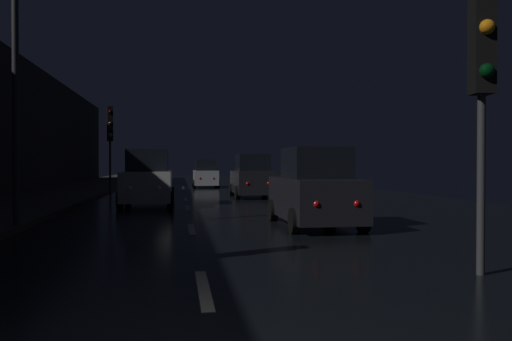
% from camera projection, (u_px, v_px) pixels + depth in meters
% --- Properties ---
extents(ground, '(25.05, 84.00, 0.02)m').
position_uv_depth(ground, '(184.00, 194.00, 28.16)').
color(ground, black).
extents(sidewalk_left, '(4.40, 84.00, 0.15)m').
position_uv_depth(sidewalk_left, '(62.00, 194.00, 27.23)').
color(sidewalk_left, '#38332B').
rests_on(sidewalk_left, ground).
extents(lane_centerline, '(0.16, 31.64, 0.01)m').
position_uv_depth(lane_centerline, '(186.00, 202.00, 22.08)').
color(lane_centerline, beige).
rests_on(lane_centerline, ground).
extents(traffic_light_far_left, '(0.37, 0.48, 4.78)m').
position_uv_depth(traffic_light_far_left, '(110.00, 130.00, 28.63)').
color(traffic_light_far_left, '#38383A').
rests_on(traffic_light_far_left, ground).
extents(traffic_light_near_right, '(0.36, 0.48, 4.59)m').
position_uv_depth(traffic_light_near_right, '(482.00, 52.00, 7.71)').
color(traffic_light_near_right, '#38383A').
rests_on(traffic_light_near_right, ground).
extents(streetlamp_overhead, '(1.70, 0.44, 6.70)m').
position_uv_depth(streetlamp_overhead, '(36.00, 47.00, 12.70)').
color(streetlamp_overhead, '#2D2D30').
rests_on(streetlamp_overhead, ground).
extents(car_approaching_headlights, '(2.02, 4.36, 2.20)m').
position_uv_depth(car_approaching_headlights, '(148.00, 180.00, 20.49)').
color(car_approaching_headlights, silver).
rests_on(car_approaching_headlights, ground).
extents(car_distant_taillights, '(1.74, 3.76, 1.90)m').
position_uv_depth(car_distant_taillights, '(205.00, 175.00, 35.56)').
color(car_distant_taillights, '#A5A8AD').
rests_on(car_distant_taillights, ground).
extents(car_parked_right_near, '(1.90, 4.11, 2.07)m').
position_uv_depth(car_parked_right_near, '(314.00, 190.00, 13.77)').
color(car_parked_right_near, black).
rests_on(car_parked_right_near, ground).
extents(car_parked_right_far, '(1.92, 4.15, 2.09)m').
position_uv_depth(car_parked_right_far, '(252.00, 178.00, 25.39)').
color(car_parked_right_far, black).
rests_on(car_parked_right_far, ground).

